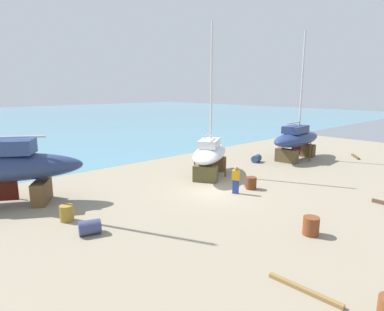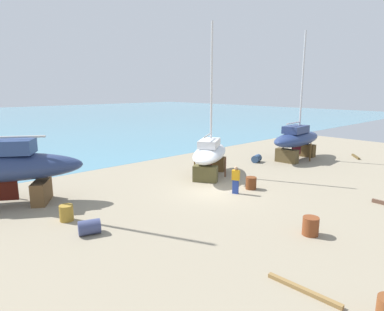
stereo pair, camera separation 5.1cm
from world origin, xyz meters
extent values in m
plane|color=gray|center=(0.00, -3.78, 0.00)|extent=(54.74, 54.74, 0.00)
cube|color=#533C1F|center=(3.57, 3.61, 0.53)|extent=(1.47, 1.73, 1.07)
cube|color=brown|center=(1.04, 1.94, 0.53)|extent=(1.47, 1.73, 1.07)
cylinder|color=brown|center=(1.70, 3.70, 0.72)|extent=(0.12, 0.12, 1.44)
cylinder|color=brown|center=(2.91, 1.86, 0.72)|extent=(0.12, 0.12, 1.44)
ellipsoid|color=silver|center=(2.31, 2.78, 1.65)|extent=(6.17, 5.02, 1.06)
cube|color=#431714|center=(2.31, 2.78, 0.75)|extent=(1.26, 0.87, 0.74)
cube|color=silver|center=(2.05, 2.61, 2.39)|extent=(2.49, 2.21, 0.53)
cylinder|color=silver|center=(2.56, 2.95, 6.30)|extent=(0.15, 0.15, 8.35)
cylinder|color=silver|center=(1.67, 2.36, 3.03)|extent=(1.83, 1.26, 0.10)
cube|color=brown|center=(-8.40, 5.08, 0.60)|extent=(1.60, 1.98, 1.21)
cylinder|color=brown|center=(-9.62, 7.38, 0.87)|extent=(0.12, 0.12, 1.74)
cube|color=navy|center=(-9.93, 6.04, 3.11)|extent=(3.50, 2.92, 0.76)
cylinder|color=silver|center=(-9.35, 5.68, 3.63)|extent=(2.74, 1.78, 0.12)
cube|color=brown|center=(13.64, 1.75, 0.57)|extent=(0.86, 1.90, 1.13)
cube|color=brown|center=(10.17, 1.44, 0.57)|extent=(0.86, 1.90, 1.13)
cylinder|color=brown|center=(11.79, 2.86, 0.78)|extent=(0.12, 0.12, 1.56)
cylinder|color=brown|center=(12.02, 0.33, 0.78)|extent=(0.12, 0.12, 1.56)
ellipsoid|color=navy|center=(11.91, 1.59, 1.81)|extent=(7.15, 2.92, 1.23)
cube|color=#53101B|center=(11.91, 1.59, 0.76)|extent=(1.67, 0.23, 0.86)
cube|color=navy|center=(11.56, 1.56, 2.67)|extent=(2.62, 1.60, 0.61)
cylinder|color=#B8B9C0|center=(12.25, 1.62, 6.59)|extent=(0.16, 0.16, 8.46)
cylinder|color=silver|center=(11.04, 1.52, 3.26)|extent=(2.44, 0.32, 0.11)
cube|color=#273E93|center=(0.55, -1.08, 0.42)|extent=(0.32, 0.39, 0.83)
cube|color=orange|center=(0.55, -1.08, 1.13)|extent=(0.40, 0.50, 0.59)
sphere|color=#977455|center=(0.55, -1.08, 1.53)|extent=(0.22, 0.22, 0.22)
cylinder|color=#3B436B|center=(-8.30, -0.46, 0.32)|extent=(1.05, 0.89, 0.63)
cylinder|color=brown|center=(-1.41, -6.85, 0.39)|extent=(0.93, 0.93, 0.79)
cylinder|color=brown|center=(1.95, -1.14, 0.38)|extent=(0.84, 0.84, 0.75)
cylinder|color=olive|center=(-8.43, 1.64, 0.38)|extent=(0.66, 0.66, 0.75)
cylinder|color=navy|center=(8.37, 3.20, 0.31)|extent=(1.07, 0.85, 0.62)
cube|color=olive|center=(-5.30, -8.70, 0.06)|extent=(0.27, 2.39, 0.13)
cube|color=brown|center=(16.51, -1.71, 0.08)|extent=(1.71, 1.33, 0.16)
camera|label=1|loc=(-13.90, -12.98, 6.10)|focal=30.62mm
camera|label=2|loc=(-13.86, -13.02, 6.10)|focal=30.62mm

